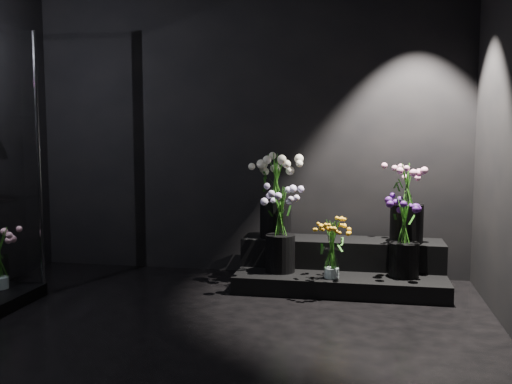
# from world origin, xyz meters

# --- Properties ---
(floor) EXTENTS (4.00, 4.00, 0.00)m
(floor) POSITION_xyz_m (0.00, 0.00, 0.00)
(floor) COLOR black
(floor) RESTS_ON ground
(wall_back) EXTENTS (4.00, 0.00, 4.00)m
(wall_back) POSITION_xyz_m (0.00, 2.00, 1.40)
(wall_back) COLOR black
(wall_back) RESTS_ON floor
(display_riser) EXTENTS (1.71, 0.76, 0.38)m
(display_riser) POSITION_xyz_m (0.89, 1.66, 0.16)
(display_riser) COLOR black
(display_riser) RESTS_ON floor
(bouquet_orange_bells) EXTENTS (0.30, 0.30, 0.51)m
(bouquet_orange_bells) POSITION_xyz_m (0.83, 1.33, 0.41)
(bouquet_orange_bells) COLOR white
(bouquet_orange_bells) RESTS_ON display_riser
(bouquet_lilac) EXTENTS (0.39, 0.39, 0.70)m
(bouquet_lilac) POSITION_xyz_m (0.40, 1.47, 0.53)
(bouquet_lilac) COLOR black
(bouquet_lilac) RESTS_ON display_riser
(bouquet_purple) EXTENTS (0.32, 0.32, 0.67)m
(bouquet_purple) POSITION_xyz_m (1.40, 1.48, 0.50)
(bouquet_purple) COLOR black
(bouquet_purple) RESTS_ON display_riser
(bouquet_cream_roses) EXTENTS (0.38, 0.38, 0.72)m
(bouquet_cream_roses) POSITION_xyz_m (0.31, 1.75, 0.78)
(bouquet_cream_roses) COLOR black
(bouquet_cream_roses) RESTS_ON display_riser
(bouquet_pink_roses) EXTENTS (0.44, 0.44, 0.66)m
(bouquet_pink_roses) POSITION_xyz_m (1.43, 1.72, 0.75)
(bouquet_pink_roses) COLOR black
(bouquet_pink_roses) RESTS_ON display_riser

